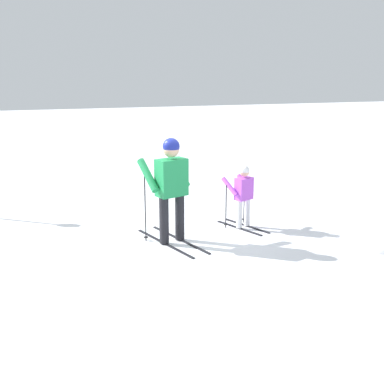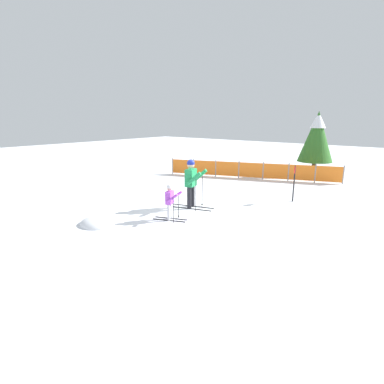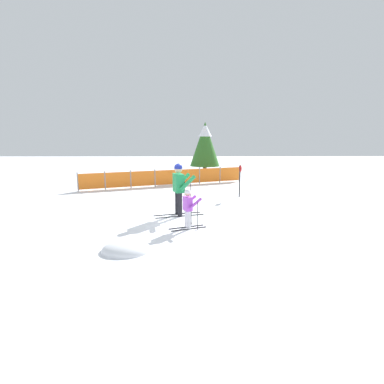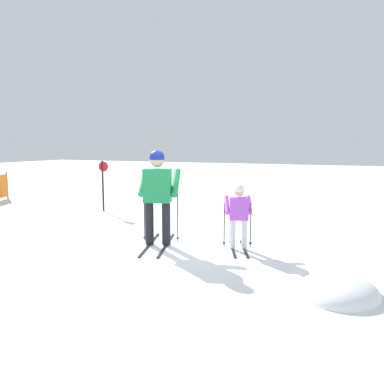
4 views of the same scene
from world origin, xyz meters
name	(u,v)px [view 4 (image 4 of 4)]	position (x,y,z in m)	size (l,w,h in m)	color
ground_plane	(166,244)	(0.00, 0.00, 0.00)	(60.00, 60.00, 0.00)	white
skier_adult	(158,189)	(-0.11, 0.10, 1.05)	(1.69, 0.92, 1.76)	black
skier_child	(239,211)	(0.19, -1.35, 0.68)	(1.10, 0.68, 1.16)	black
trail_marker	(103,180)	(2.44, 3.21, 0.87)	(0.08, 0.28, 1.41)	black
snow_mound	(338,294)	(-1.26, -3.07, 0.00)	(1.16, 0.98, 0.46)	white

